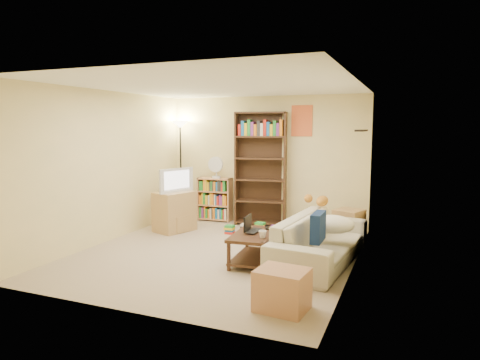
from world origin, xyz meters
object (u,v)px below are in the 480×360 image
(floor_lamp, at_px, (180,141))
(tabby_cat, at_px, (320,201))
(tv_stand, at_px, (174,211))
(side_table, at_px, (349,224))
(coffee_table, at_px, (254,244))
(television, at_px, (174,180))
(short_bookshelf, at_px, (215,199))
(mug, at_px, (263,234))
(laptop, at_px, (257,232))
(tall_bookshelf, at_px, (261,166))
(sofa, at_px, (321,240))
(end_cabinet, at_px, (282,290))
(desk_fan, at_px, (216,167))

(floor_lamp, bearing_deg, tabby_cat, -18.05)
(tv_stand, relative_size, side_table, 1.47)
(coffee_table, bearing_deg, television, 144.50)
(television, bearing_deg, short_bookshelf, 4.09)
(tv_stand, xyz_separation_m, side_table, (3.04, 0.70, -0.12))
(tabby_cat, bearing_deg, mug, -107.35)
(floor_lamp, bearing_deg, side_table, -6.37)
(coffee_table, distance_m, television, 2.43)
(laptop, bearing_deg, tall_bookshelf, 17.99)
(tabby_cat, distance_m, television, 2.67)
(sofa, height_order, tall_bookshelf, tall_bookshelf)
(television, bearing_deg, tv_stand, 0.00)
(television, xyz_separation_m, tall_bookshelf, (1.29, 1.09, 0.21))
(sofa, height_order, end_cabinet, sofa)
(television, xyz_separation_m, floor_lamp, (-0.48, 1.09, 0.67))
(television, relative_size, short_bookshelf, 0.85)
(coffee_table, bearing_deg, tabby_cat, 58.21)
(mug, bearing_deg, television, 147.28)
(laptop, relative_size, desk_fan, 0.80)
(tv_stand, distance_m, end_cabinet, 3.80)
(sofa, distance_m, side_table, 1.51)
(tall_bookshelf, bearing_deg, laptop, -80.97)
(short_bookshelf, bearing_deg, floor_lamp, 175.59)
(end_cabinet, bearing_deg, laptop, 119.17)
(laptop, height_order, tall_bookshelf, tall_bookshelf)
(tv_stand, bearing_deg, floor_lamp, 133.39)
(tabby_cat, bearing_deg, tv_stand, -178.56)
(tabby_cat, xyz_separation_m, coffee_table, (-0.66, -1.27, -0.45))
(side_table, height_order, end_cabinet, side_table)
(short_bookshelf, bearing_deg, tv_stand, -110.15)
(mug, bearing_deg, tv_stand, 147.28)
(floor_lamp, relative_size, side_table, 4.11)
(side_table, bearing_deg, coffee_table, -118.77)
(tabby_cat, relative_size, side_table, 1.03)
(laptop, bearing_deg, television, 60.14)
(tall_bookshelf, bearing_deg, floor_lamp, 170.93)
(end_cabinet, bearing_deg, mug, 118.18)
(mug, bearing_deg, side_table, 68.12)
(floor_lamp, height_order, end_cabinet, floor_lamp)
(tall_bookshelf, relative_size, desk_fan, 5.02)
(sofa, bearing_deg, coffee_table, 120.87)
(coffee_table, xyz_separation_m, mug, (0.20, -0.21, 0.20))
(floor_lamp, bearing_deg, tall_bookshelf, 0.04)
(sofa, relative_size, television, 3.04)
(desk_fan, bearing_deg, tall_bookshelf, 2.68)
(short_bookshelf, xyz_separation_m, end_cabinet, (2.50, -3.65, -0.22))
(tall_bookshelf, relative_size, side_table, 4.43)
(mug, height_order, tall_bookshelf, tall_bookshelf)
(short_bookshelf, bearing_deg, end_cabinet, -60.02)
(laptop, distance_m, floor_lamp, 3.57)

